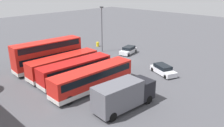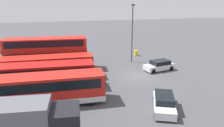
{
  "view_description": "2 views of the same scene",
  "coord_description": "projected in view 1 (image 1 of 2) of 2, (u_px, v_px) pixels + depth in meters",
  "views": [
    {
      "loc": [
        -25.9,
        29.3,
        13.08
      ],
      "look_at": [
        -2.11,
        4.64,
        1.02
      ],
      "focal_mm": 36.63,
      "sensor_mm": 36.0,
      "label": 1
    },
    {
      "loc": [
        -25.8,
        9.57,
        10.0
      ],
      "look_at": [
        1.05,
        3.1,
        1.65
      ],
      "focal_mm": 35.72,
      "sensor_mm": 36.0,
      "label": 2
    }
  ],
  "objects": [
    {
      "name": "box_truck_blue",
      "position": [
        124.0,
        94.0,
        24.77
      ],
      "size": [
        3.15,
        7.69,
        3.2
      ],
      "color": "#595960",
      "rests_on": "ground"
    },
    {
      "name": "bus_single_deck_third",
      "position": [
        64.0,
        64.0,
        34.14
      ],
      "size": [
        2.84,
        11.24,
        2.95
      ],
      "color": "red",
      "rests_on": "ground"
    },
    {
      "name": "waste_bin_yellow",
      "position": [
        98.0,
        44.0,
        49.93
      ],
      "size": [
        0.6,
        0.6,
        0.95
      ],
      "primitive_type": "cylinder",
      "color": "yellow",
      "rests_on": "ground"
    },
    {
      "name": "bus_double_decker_fourth",
      "position": [
        48.0,
        54.0,
        36.31
      ],
      "size": [
        3.3,
        11.23,
        4.55
      ],
      "color": "red",
      "rests_on": "ground"
    },
    {
      "name": "bus_single_deck_second",
      "position": [
        76.0,
        70.0,
        31.91
      ],
      "size": [
        3.18,
        10.96,
        2.95
      ],
      "color": "#B71411",
      "rests_on": "ground"
    },
    {
      "name": "car_hatchback_silver",
      "position": [
        163.0,
        70.0,
        34.61
      ],
      "size": [
        4.87,
        3.37,
        1.43
      ],
      "color": "silver",
      "rests_on": "ground"
    },
    {
      "name": "bus_single_deck_near_end",
      "position": [
        93.0,
        78.0,
        29.3
      ],
      "size": [
        2.89,
        12.04,
        2.95
      ],
      "color": "red",
      "rests_on": "ground"
    },
    {
      "name": "ground_plane",
      "position": [
        121.0,
        60.0,
        41.2
      ],
      "size": [
        140.0,
        140.0,
        0.0
      ],
      "primitive_type": "plane",
      "color": "#47474C"
    },
    {
      "name": "lamp_post_tall",
      "position": [
        102.0,
        26.0,
        44.68
      ],
      "size": [
        0.7,
        0.3,
        8.91
      ],
      "color": "#38383D",
      "rests_on": "ground"
    },
    {
      "name": "car_small_green",
      "position": [
        128.0,
        50.0,
        44.66
      ],
      "size": [
        2.67,
        4.54,
        1.43
      ],
      "color": "silver",
      "rests_on": "ground"
    }
  ]
}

